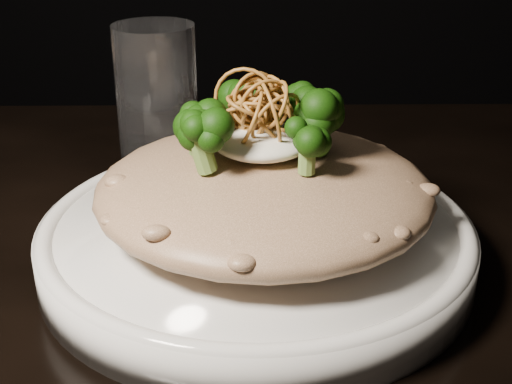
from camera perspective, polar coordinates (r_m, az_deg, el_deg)
plate at (r=0.51m, az=0.00°, el=-4.04°), size 0.30×0.30×0.03m
risotto at (r=0.49m, az=0.65°, el=0.22°), size 0.23×0.23×0.05m
broccoli at (r=0.47m, az=0.33°, el=5.97°), size 0.14×0.14×0.05m
cheese at (r=0.48m, az=0.46°, el=4.11°), size 0.07×0.07×0.02m
shallots at (r=0.47m, az=0.37°, el=7.40°), size 0.06×0.06×0.04m
drinking_glass at (r=0.66m, az=-7.92°, el=7.58°), size 0.09×0.09×0.13m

